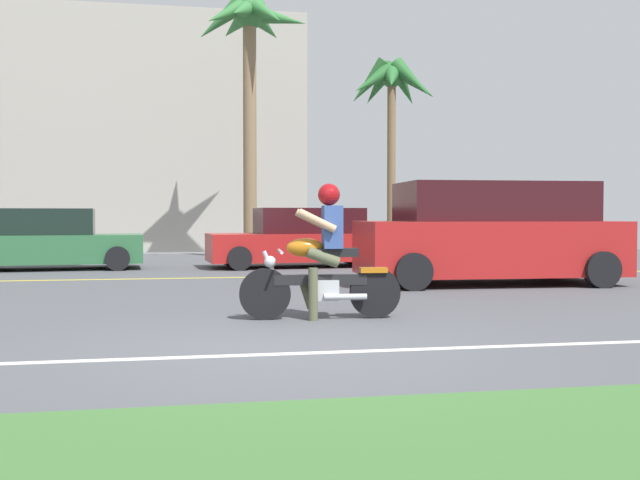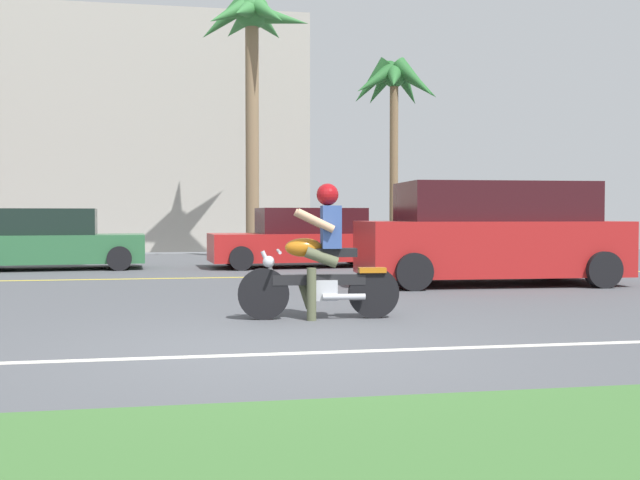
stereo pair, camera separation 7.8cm
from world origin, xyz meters
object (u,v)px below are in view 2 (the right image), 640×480
object	(u,v)px
palm_tree_1	(251,35)
palm_tree_2	(394,90)
motorcyclist	(320,262)
parked_car_2	(303,239)
parked_car_3	(481,235)
suv_nearby	(491,234)
parked_car_1	(51,241)

from	to	relation	value
palm_tree_1	palm_tree_2	world-z (taller)	palm_tree_1
motorcyclist	parked_car_2	size ratio (longest dim) A/B	0.44
parked_car_3	motorcyclist	bearing A→B (deg)	-121.30
motorcyclist	parked_car_2	xyz separation A→B (m)	(1.23, 9.09, -0.02)
suv_nearby	parked_car_1	size ratio (longest dim) A/B	1.18
parked_car_2	motorcyclist	bearing A→B (deg)	-97.69
motorcyclist	palm_tree_2	world-z (taller)	palm_tree_2
motorcyclist	suv_nearby	distance (m)	5.60
palm_tree_1	parked_car_3	bearing A→B (deg)	-18.51
parked_car_2	parked_car_3	distance (m)	5.53
motorcyclist	palm_tree_1	distance (m)	14.04
suv_nearby	parked_car_3	bearing A→B (deg)	68.85
parked_car_1	parked_car_2	distance (m)	5.94
suv_nearby	parked_car_3	distance (m)	7.20
suv_nearby	palm_tree_2	distance (m)	10.07
suv_nearby	parked_car_2	bearing A→B (deg)	117.86
motorcyclist	suv_nearby	size ratio (longest dim) A/B	0.40
motorcyclist	palm_tree_2	distance (m)	14.61
parked_car_2	palm_tree_1	xyz separation A→B (m)	(-0.95, 3.71, 5.79)
motorcyclist	suv_nearby	xyz separation A→B (m)	(3.92, 4.00, 0.21)
motorcyclist	parked_car_1	world-z (taller)	motorcyclist
parked_car_1	palm_tree_2	world-z (taller)	palm_tree_2
parked_car_1	motorcyclist	bearing A→B (deg)	-63.15
parked_car_2	palm_tree_1	world-z (taller)	palm_tree_1
parked_car_1	parked_car_2	world-z (taller)	parked_car_2
parked_car_1	palm_tree_2	bearing A→B (deg)	22.23
motorcyclist	parked_car_1	bearing A→B (deg)	116.85
parked_car_1	parked_car_3	bearing A→B (deg)	7.19
suv_nearby	palm_tree_2	world-z (taller)	palm_tree_2
parked_car_1	palm_tree_2	size ratio (longest dim) A/B	0.69
motorcyclist	parked_car_1	distance (m)	10.42
suv_nearby	parked_car_1	xyz separation A→B (m)	(-8.62, 5.30, -0.24)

